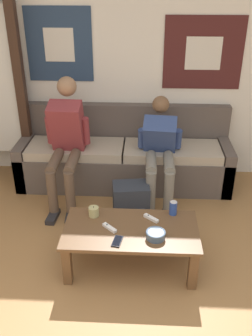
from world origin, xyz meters
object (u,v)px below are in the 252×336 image
person_seated_adult (66,138)px  ceramic_bowl (156,234)px  cell_phone (117,241)px  pillar_candle (94,212)px  game_controller_near_left (110,228)px  person_seated_teen (160,148)px  backpack (131,203)px  couch (124,158)px  drink_can_blue (173,208)px  coffee_table (131,235)px  game_controller_near_right (151,218)px

person_seated_adult → ceramic_bowl: size_ratio=8.12×
person_seated_adult → cell_phone: (0.63, -1.28, -0.30)m
pillar_candle → game_controller_near_left: 0.24m
person_seated_teen → backpack: person_seated_teen is taller
backpack → pillar_candle: 0.63m
couch → drink_can_blue: (0.49, -1.21, 0.14)m
game_controller_near_left → person_seated_adult: bearing=116.2°
person_seated_teen → drink_can_blue: person_seated_teen is taller
pillar_candle → cell_phone: bearing=-56.3°
couch → ceramic_bowl: bearing=-77.8°
pillar_candle → cell_phone: size_ratio=0.65×
backpack → drink_can_blue: size_ratio=3.16×
couch → backpack: bearing=-81.7°
person_seated_adult → person_seated_teen: size_ratio=1.19×
coffee_table → drink_can_blue: bearing=32.5°
couch → person_seated_teen: 0.59m
drink_can_blue → game_controller_near_left: (-0.52, -0.24, -0.05)m
person_seated_teen → pillar_candle: bearing=-121.7°
drink_can_blue → coffee_table: bearing=-147.5°
backpack → cell_phone: cell_phone is taller
game_controller_near_right → cell_phone: bearing=-130.6°
backpack → game_controller_near_left: game_controller_near_left is taller
ceramic_bowl → drink_can_blue: drink_can_blue is taller
coffee_table → cell_phone: 0.21m
backpack → game_controller_near_left: (-0.15, -0.68, 0.21)m
person_seated_adult → couch: bearing=28.9°
coffee_table → pillar_candle: bearing=153.0°
ceramic_bowl → cell_phone: (-0.30, -0.06, -0.03)m
coffee_table → person_seated_teen: bearing=76.9°
game_controller_near_left → game_controller_near_right: same height
backpack → person_seated_adult: bearing=147.9°
couch → cell_phone: size_ratio=16.52×
coffee_table → person_seated_teen: size_ratio=1.03×
ceramic_bowl → drink_can_blue: (0.15, 0.33, 0.03)m
cell_phone → ceramic_bowl: bearing=11.8°
couch → person_seated_adult: person_seated_adult is taller
person_seated_teen → game_controller_near_right: bearing=-95.5°
drink_can_blue → person_seated_teen: bearing=96.1°
pillar_candle → coffee_table: bearing=-27.0°
backpack → game_controller_near_right: size_ratio=3.00×
ceramic_bowl → pillar_candle: pillar_candle is taller
cell_phone → pillar_candle: bearing=123.7°
game_controller_near_right → pillar_candle: bearing=176.5°
ceramic_bowl → drink_can_blue: bearing=65.2°
cell_phone → coffee_table: bearing=60.1°
backpack → game_controller_near_right: 0.60m
person_seated_teen → game_controller_near_right: person_seated_teen is taller
couch → pillar_candle: size_ratio=25.30×
pillar_candle → game_controller_near_left: size_ratio=0.75×
person_seated_teen → backpack: (-0.28, -0.44, -0.41)m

